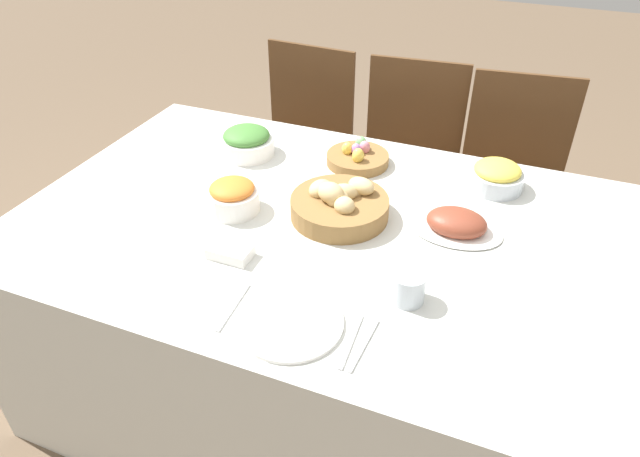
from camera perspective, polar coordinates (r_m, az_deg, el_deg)
The scene contains 17 objects.
ground_plane at distance 2.16m, azimuth 0.73°, elevation -15.79°, with size 12.00×12.00×0.00m, color brown.
dining_table at distance 1.89m, azimuth 0.82°, elevation -8.74°, with size 1.82×1.14×0.74m.
chair_far_center at distance 2.51m, azimuth 8.70°, elevation 6.56°, with size 0.45×0.45×0.90m.
chair_far_right at distance 2.47m, azimuth 18.55°, elevation 4.47°, with size 0.46×0.46×0.90m.
chair_far_left at distance 2.65m, azimuth -2.06°, elevation 8.59°, with size 0.45×0.45×0.90m.
bread_basket at distance 1.66m, azimuth 1.99°, elevation 2.45°, with size 0.29×0.29×0.12m.
egg_basket at distance 1.95m, azimuth 3.78°, elevation 7.12°, with size 0.21×0.21×0.08m.
ham_platter at distance 1.65m, azimuth 13.48°, elevation 0.44°, with size 0.26×0.18×0.07m.
green_salad_bowl at distance 2.01m, azimuth -7.33°, elevation 8.59°, with size 0.19×0.19×0.10m.
carrot_bowl at distance 1.70m, azimuth -8.72°, elevation 3.19°, with size 0.16×0.16×0.10m.
pineapple_bowl at distance 1.88m, azimuth 17.23°, elevation 5.04°, with size 0.17×0.17×0.09m.
dinner_plate at distance 1.33m, azimuth -3.00°, elevation -9.38°, with size 0.25×0.25×0.01m.
fork at distance 1.39m, azimuth -8.65°, elevation -7.75°, with size 0.02×0.17×0.00m.
knife at distance 1.30m, azimuth 3.13°, elevation -11.19°, with size 0.02×0.17×0.00m.
spoon at distance 1.29m, azimuth 4.41°, elevation -11.53°, with size 0.02×0.17×0.00m.
drinking_cup at distance 1.39m, azimuth 8.82°, elevation -5.82°, with size 0.08×0.08×0.08m.
butter_dish at distance 1.53m, azimuth -8.95°, elevation -2.32°, with size 0.12×0.07×0.03m.
Camera 1 is at (0.48, -1.27, 1.68)m, focal length 32.00 mm.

